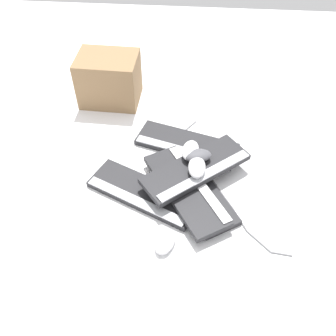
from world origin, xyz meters
TOP-DOWN VIEW (x-y plane):
  - ground_plane at (0.00, 0.00)m, footprint 3.20×3.20m
  - keyboard_0 at (0.21, -0.14)m, footprint 0.27×0.46m
  - keyboard_1 at (-0.07, 0.01)m, footprint 0.32×0.46m
  - keyboard_2 at (-0.04, -0.18)m, footprint 0.45×0.36m
  - keyboard_3 at (-0.06, -0.15)m, footprint 0.45×0.36m
  - keyboard_4 at (0.02, -0.19)m, footprint 0.39×0.44m
  - mouse_0 at (-0.29, -0.09)m, footprint 0.12×0.09m
  - mouse_1 at (0.08, -0.16)m, footprint 0.12×0.08m
  - mouse_2 at (0.05, -0.19)m, footprint 0.09×0.12m
  - mouse_3 at (-0.01, -0.19)m, footprint 0.11×0.07m
  - cable_0 at (0.01, -0.28)m, footprint 0.69×0.41m
  - cardboard_box at (0.53, 0.25)m, footprint 0.22×0.29m

SIDE VIEW (x-z plane):
  - ground_plane at x=0.00m, z-range 0.00..0.00m
  - cable_0 at x=0.01m, z-range 0.00..0.01m
  - keyboard_0 at x=0.21m, z-range 0.00..0.03m
  - keyboard_1 at x=-0.07m, z-range 0.00..0.03m
  - keyboard_2 at x=-0.04m, z-range 0.00..0.03m
  - mouse_0 at x=-0.29m, z-range 0.00..0.04m
  - keyboard_3 at x=-0.06m, z-range 0.03..0.06m
  - keyboard_4 at x=0.02m, z-range 0.06..0.09m
  - mouse_1 at x=0.08m, z-range 0.09..0.13m
  - mouse_2 at x=0.05m, z-range 0.09..0.13m
  - mouse_3 at x=-0.01m, z-range 0.09..0.13m
  - cardboard_box at x=0.53m, z-range 0.00..0.23m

